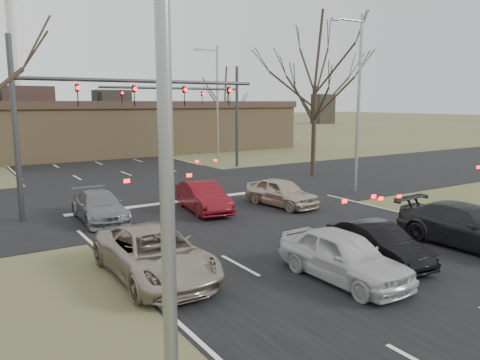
# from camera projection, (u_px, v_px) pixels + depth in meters

# --- Properties ---
(ground) EXTENTS (360.00, 360.00, 0.00)m
(ground) POSITION_uv_depth(u_px,v_px,m) (388.00, 273.00, 14.34)
(ground) COLOR #48542D
(ground) RESTS_ON ground
(road_main) EXTENTS (14.00, 300.00, 0.02)m
(road_main) POSITION_uv_depth(u_px,v_px,m) (38.00, 140.00, 64.20)
(road_main) COLOR black
(road_main) RESTS_ON ground
(road_cross) EXTENTS (200.00, 14.00, 0.02)m
(road_cross) POSITION_uv_depth(u_px,v_px,m) (179.00, 194.00, 26.80)
(road_cross) COLOR black
(road_cross) RESTS_ON ground
(building) EXTENTS (42.40, 10.40, 5.30)m
(building) POSITION_uv_depth(u_px,v_px,m) (97.00, 128.00, 46.54)
(building) COLOR olive
(building) RESTS_ON ground
(mast_arm_near) EXTENTS (12.12, 0.24, 8.00)m
(mast_arm_near) POSITION_uv_depth(u_px,v_px,m) (91.00, 105.00, 21.53)
(mast_arm_near) COLOR #383A3D
(mast_arm_near) RESTS_ON ground
(mast_arm_far) EXTENTS (11.12, 0.24, 8.00)m
(mast_arm_far) POSITION_uv_depth(u_px,v_px,m) (206.00, 104.00, 35.91)
(mast_arm_far) COLOR #383A3D
(mast_arm_far) RESTS_ON ground
(streetlight_left) EXTENTS (2.34, 0.25, 10.00)m
(streetlight_left) POSITION_uv_depth(u_px,v_px,m) (178.00, 67.00, 5.41)
(streetlight_left) COLOR gray
(streetlight_left) RESTS_ON ground
(streetlight_right_near) EXTENTS (2.34, 0.25, 10.00)m
(streetlight_right_near) POSITION_uv_depth(u_px,v_px,m) (357.00, 95.00, 26.42)
(streetlight_right_near) COLOR gray
(streetlight_right_near) RESTS_ON ground
(streetlight_right_far) EXTENTS (2.34, 0.25, 10.00)m
(streetlight_right_far) POSITION_uv_depth(u_px,v_px,m) (216.00, 98.00, 40.81)
(streetlight_right_far) COLOR gray
(streetlight_right_far) RESTS_ON ground
(tree_right_near) EXTENTS (6.90, 6.90, 11.50)m
(tree_right_near) POSITION_uv_depth(u_px,v_px,m) (316.00, 47.00, 32.02)
(tree_right_near) COLOR black
(tree_right_near) RESTS_ON ground
(tree_right_far) EXTENTS (5.40, 5.40, 9.00)m
(tree_right_far) POSITION_uv_depth(u_px,v_px,m) (225.00, 86.00, 50.25)
(tree_right_far) COLOR black
(tree_right_far) RESTS_ON ground
(car_silver_suv) EXTENTS (2.51, 5.35, 1.48)m
(car_silver_suv) POSITION_uv_depth(u_px,v_px,m) (155.00, 254.00, 13.90)
(car_silver_suv) COLOR #A09281
(car_silver_suv) RESTS_ON ground
(car_white_sedan) EXTENTS (1.83, 4.41, 1.49)m
(car_white_sedan) POSITION_uv_depth(u_px,v_px,m) (343.00, 256.00, 13.69)
(car_white_sedan) COLOR #BABABC
(car_white_sedan) RESTS_ON ground
(car_black_hatch) EXTENTS (1.79, 4.01, 1.28)m
(car_black_hatch) POSITION_uv_depth(u_px,v_px,m) (378.00, 244.00, 15.22)
(car_black_hatch) COLOR black
(car_black_hatch) RESTS_ON ground
(car_charcoal_sedan) EXTENTS (2.38, 5.35, 1.52)m
(car_charcoal_sedan) POSITION_uv_depth(u_px,v_px,m) (469.00, 227.00, 16.84)
(car_charcoal_sedan) COLOR black
(car_charcoal_sedan) RESTS_ON ground
(car_grey_ahead) EXTENTS (1.99, 4.54, 1.30)m
(car_grey_ahead) POSITION_uv_depth(u_px,v_px,m) (100.00, 206.00, 20.60)
(car_grey_ahead) COLOR slate
(car_grey_ahead) RESTS_ON ground
(car_red_ahead) EXTENTS (2.08, 4.49, 1.43)m
(car_red_ahead) POSITION_uv_depth(u_px,v_px,m) (203.00, 197.00, 22.35)
(car_red_ahead) COLOR #5F0D14
(car_red_ahead) RESTS_ON ground
(car_silver_ahead) EXTENTS (2.16, 4.32, 1.41)m
(car_silver_ahead) POSITION_uv_depth(u_px,v_px,m) (281.00, 192.00, 23.52)
(car_silver_ahead) COLOR #BAAA96
(car_silver_ahead) RESTS_ON ground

